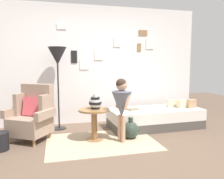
# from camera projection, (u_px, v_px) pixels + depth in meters

# --- Properties ---
(ground_plane) EXTENTS (12.00, 12.00, 0.00)m
(ground_plane) POSITION_uv_depth(u_px,v_px,m) (118.00, 153.00, 3.37)
(ground_plane) COLOR brown
(gallery_wall) EXTENTS (4.80, 0.12, 2.60)m
(gallery_wall) POSITION_uv_depth(u_px,v_px,m) (95.00, 65.00, 5.10)
(gallery_wall) COLOR silver
(gallery_wall) RESTS_ON ground
(rug) EXTENTS (1.83, 1.25, 0.01)m
(rug) POSITION_uv_depth(u_px,v_px,m) (102.00, 142.00, 3.84)
(rug) COLOR tan
(rug) RESTS_ON ground
(armchair) EXTENTS (0.90, 0.85, 0.97)m
(armchair) POSITION_uv_depth(u_px,v_px,m) (32.00, 115.00, 3.96)
(armchair) COLOR tan
(armchair) RESTS_ON ground
(daybed) EXTENTS (1.93, 0.88, 0.40)m
(daybed) POSITION_uv_depth(u_px,v_px,m) (155.00, 118.00, 4.73)
(daybed) COLOR #4C4742
(daybed) RESTS_ON ground
(pillow_head) EXTENTS (0.18, 0.13, 0.18)m
(pillow_head) POSITION_uv_depth(u_px,v_px,m) (191.00, 104.00, 4.79)
(pillow_head) COLOR tan
(pillow_head) RESTS_ON daybed
(pillow_mid) EXTENTS (0.21, 0.14, 0.17)m
(pillow_mid) POSITION_uv_depth(u_px,v_px,m) (182.00, 104.00, 4.81)
(pillow_mid) COLOR beige
(pillow_mid) RESTS_ON daybed
(pillow_back) EXTENTS (0.20, 0.13, 0.15)m
(pillow_back) POSITION_uv_depth(u_px,v_px,m) (172.00, 103.00, 4.93)
(pillow_back) COLOR beige
(pillow_back) RESTS_ON daybed
(side_table) EXTENTS (0.54, 0.54, 0.55)m
(side_table) POSITION_uv_depth(u_px,v_px,m) (94.00, 118.00, 3.92)
(side_table) COLOR olive
(side_table) RESTS_ON ground
(vase_striped) EXTENTS (0.22, 0.22, 0.26)m
(vase_striped) POSITION_uv_depth(u_px,v_px,m) (95.00, 103.00, 3.92)
(vase_striped) COLOR black
(vase_striped) RESTS_ON side_table
(floor_lamp) EXTENTS (0.37, 0.37, 1.66)m
(floor_lamp) POSITION_uv_depth(u_px,v_px,m) (57.00, 59.00, 4.50)
(floor_lamp) COLOR black
(floor_lamp) RESTS_ON ground
(person_child) EXTENTS (0.34, 0.34, 1.09)m
(person_child) POSITION_uv_depth(u_px,v_px,m) (122.00, 102.00, 3.79)
(person_child) COLOR tan
(person_child) RESTS_ON ground
(book_on_daybed) EXTENTS (0.26, 0.22, 0.03)m
(book_on_daybed) POSITION_uv_depth(u_px,v_px,m) (133.00, 109.00, 4.58)
(book_on_daybed) COLOR #7B6F55
(book_on_daybed) RESTS_ON daybed
(demijohn_near) EXTENTS (0.30, 0.30, 0.39)m
(demijohn_near) POSITION_uv_depth(u_px,v_px,m) (131.00, 130.00, 4.03)
(demijohn_near) COLOR #2D3D33
(demijohn_near) RESTS_ON ground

